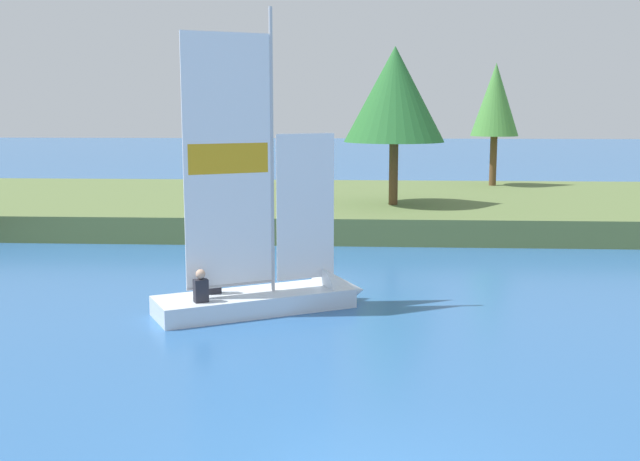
{
  "coord_description": "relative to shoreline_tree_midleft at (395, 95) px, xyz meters",
  "views": [
    {
      "loc": [
        -0.05,
        -7.79,
        4.37
      ],
      "look_at": [
        -1.2,
        11.89,
        1.2
      ],
      "focal_mm": 43.36,
      "sensor_mm": 36.0,
      "label": 1
    }
  ],
  "objects": [
    {
      "name": "shore_bank",
      "position": [
        -0.97,
        2.72,
        -4.35
      ],
      "size": [
        80.0,
        13.04,
        0.87
      ],
      "primitive_type": "cube",
      "color": "#5B703D",
      "rests_on": "ground"
    },
    {
      "name": "shoreline_tree_midleft",
      "position": [
        0.0,
        0.0,
        0.0
      ],
      "size": [
        3.58,
        3.58,
        5.6
      ],
      "color": "brown",
      "rests_on": "shore_bank"
    },
    {
      "name": "shoreline_tree_centre",
      "position": [
        4.69,
        7.11,
        -0.15
      ],
      "size": [
        2.1,
        2.1,
        5.39
      ],
      "color": "brown",
      "rests_on": "shore_bank"
    },
    {
      "name": "sailboat",
      "position": [
        -2.74,
        -11.36,
        -4.25
      ],
      "size": [
        4.83,
        3.4,
        6.8
      ],
      "rotation": [
        0.0,
        0.0,
        0.49
      ],
      "color": "silver",
      "rests_on": "ground"
    }
  ]
}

